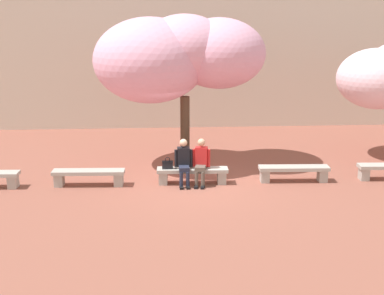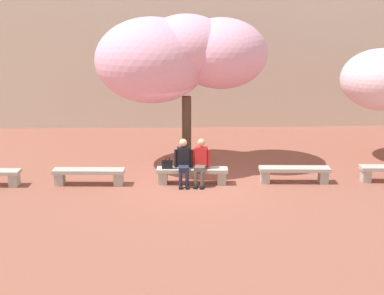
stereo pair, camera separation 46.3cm
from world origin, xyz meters
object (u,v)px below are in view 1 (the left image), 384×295
object	(u,v)px
person_seated_left	(184,160)
person_seated_right	(201,160)
stone_bench_near_east	(294,171)
cherry_tree_main	(178,56)
handbag	(168,164)
stone_bench_center	(192,173)
stone_bench_near_west	(89,175)

from	to	relation	value
person_seated_left	person_seated_right	distance (m)	0.48
stone_bench_near_east	person_seated_right	bearing A→B (deg)	-178.87
person_seated_right	cherry_tree_main	distance (m)	3.35
cherry_tree_main	handbag	bearing A→B (deg)	-101.91
person_seated_left	cherry_tree_main	distance (m)	3.31
person_seated_left	person_seated_right	bearing A→B (deg)	0.15
stone_bench_near_east	stone_bench_center	bearing A→B (deg)	180.00
stone_bench_near_west	stone_bench_center	xyz separation A→B (m)	(2.89, 0.00, 0.00)
cherry_tree_main	person_seated_right	bearing A→B (deg)	-73.73
stone_bench_near_east	person_seated_right	xyz separation A→B (m)	(-2.66, -0.05, 0.39)
handbag	person_seated_right	bearing A→B (deg)	-3.55
stone_bench_near_east	stone_bench_near_west	bearing A→B (deg)	180.00
person_seated_right	person_seated_left	bearing A→B (deg)	-179.85
stone_bench_near_east	person_seated_left	size ratio (longest dim) A/B	1.56
stone_bench_center	stone_bench_near_east	world-z (taller)	same
stone_bench_center	cherry_tree_main	distance (m)	3.62
stone_bench_near_west	stone_bench_near_east	distance (m)	5.79
stone_bench_center	cherry_tree_main	bearing A→B (deg)	99.75
person_seated_left	stone_bench_center	bearing A→B (deg)	12.24
stone_bench_near_east	handbag	xyz separation A→B (m)	(-3.59, 0.01, 0.27)
handbag	person_seated_left	bearing A→B (deg)	-7.47
stone_bench_near_west	person_seated_right	size ratio (longest dim) A/B	1.56
stone_bench_near_east	person_seated_right	distance (m)	2.69
person_seated_left	cherry_tree_main	bearing A→B (deg)	92.05
stone_bench_near_west	stone_bench_center	distance (m)	2.89
stone_bench_center	person_seated_right	xyz separation A→B (m)	(0.23, -0.05, 0.39)
stone_bench_near_west	cherry_tree_main	size ratio (longest dim) A/B	0.39
stone_bench_near_east	cherry_tree_main	world-z (taller)	cherry_tree_main
handbag	cherry_tree_main	distance (m)	3.40
stone_bench_center	cherry_tree_main	size ratio (longest dim) A/B	0.39
stone_bench_near_west	person_seated_left	size ratio (longest dim) A/B	1.56
stone_bench_near_west	stone_bench_near_east	size ratio (longest dim) A/B	1.00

